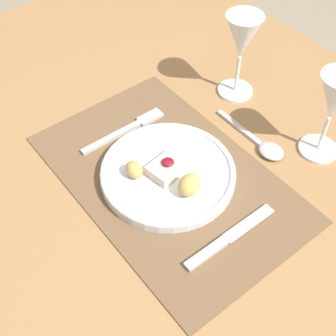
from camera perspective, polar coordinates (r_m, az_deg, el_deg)
The scene contains 8 objects.
dining_table at distance 0.92m, azimuth -0.01°, elevation -4.71°, with size 1.41×1.09×0.77m.
placemat at distance 0.85m, azimuth -0.01°, elevation -1.15°, with size 0.50×0.31×0.00m, color brown.
dinner_plate at distance 0.84m, azimuth 0.01°, elevation -0.41°, with size 0.24×0.24×0.05m.
fork at distance 0.93m, azimuth -4.81°, elevation 4.85°, with size 0.02×0.19×0.01m.
knife at distance 0.77m, azimuth 6.92°, elevation -8.79°, with size 0.02×0.19×0.01m.
spoon at distance 0.91m, azimuth 11.68°, elevation 2.63°, with size 0.17×0.04×0.02m.
wine_glass_near at distance 0.86m, azimuth 19.65°, elevation 7.60°, with size 0.07×0.07×0.18m.
wine_glass_far at distance 0.95m, azimuth 9.00°, elevation 15.03°, with size 0.07×0.07×0.18m.
Camera 1 is at (0.43, -0.33, 1.42)m, focal length 50.00 mm.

